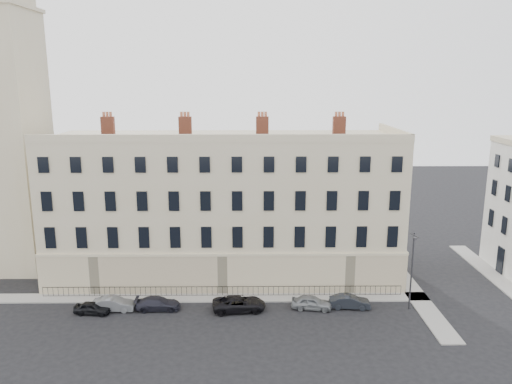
% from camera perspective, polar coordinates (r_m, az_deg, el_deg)
% --- Properties ---
extents(ground, '(160.00, 160.00, 0.00)m').
position_cam_1_polar(ground, '(45.16, 3.64, -14.64)').
color(ground, black).
rests_on(ground, ground).
extents(terrace, '(36.22, 12.22, 17.00)m').
position_cam_1_polar(terrace, '(53.68, -3.54, -1.57)').
color(terrace, '#C4B692').
rests_on(terrace, ground).
extents(pavement_terrace, '(48.00, 2.00, 0.12)m').
position_cam_1_polar(pavement_terrace, '(49.98, -8.56, -11.86)').
color(pavement_terrace, gray).
rests_on(pavement_terrace, ground).
extents(pavement_east_return, '(2.00, 24.00, 0.12)m').
position_cam_1_polar(pavement_east_return, '(54.70, 16.94, -10.07)').
color(pavement_east_return, gray).
rests_on(pavement_east_return, ground).
extents(pavement_adjacent, '(2.00, 20.00, 0.12)m').
position_cam_1_polar(pavement_adjacent, '(60.09, 25.60, -8.71)').
color(pavement_adjacent, gray).
rests_on(pavement_adjacent, ground).
extents(railings, '(35.00, 0.04, 0.96)m').
position_cam_1_polar(railings, '(49.75, -3.86, -11.24)').
color(railings, black).
rests_on(railings, ground).
extents(car_a, '(3.41, 1.66, 1.12)m').
position_cam_1_polar(car_a, '(48.61, -18.18, -12.48)').
color(car_a, black).
rests_on(car_a, ground).
extents(car_b, '(3.92, 1.45, 1.28)m').
position_cam_1_polar(car_b, '(48.66, -15.98, -12.19)').
color(car_b, slate).
rests_on(car_b, ground).
extents(car_c, '(4.17, 1.80, 1.20)m').
position_cam_1_polar(car_c, '(47.90, -11.14, -12.39)').
color(car_c, '#20202B').
rests_on(car_c, ground).
extents(car_d, '(5.08, 2.75, 1.35)m').
position_cam_1_polar(car_d, '(46.86, -1.95, -12.63)').
color(car_d, black).
rests_on(car_d, ground).
extents(car_e, '(3.93, 2.03, 1.28)m').
position_cam_1_polar(car_e, '(47.43, 6.38, -12.43)').
color(car_e, gray).
rests_on(car_e, ground).
extents(car_f, '(3.85, 1.59, 1.24)m').
position_cam_1_polar(car_f, '(48.12, 10.67, -12.22)').
color(car_f, black).
rests_on(car_f, ground).
extents(streetlamp, '(0.57, 1.56, 7.40)m').
position_cam_1_polar(streetlamp, '(47.85, 17.39, -8.23)').
color(streetlamp, '#34343A').
rests_on(streetlamp, ground).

